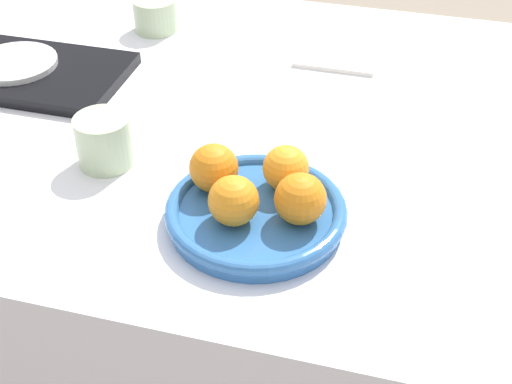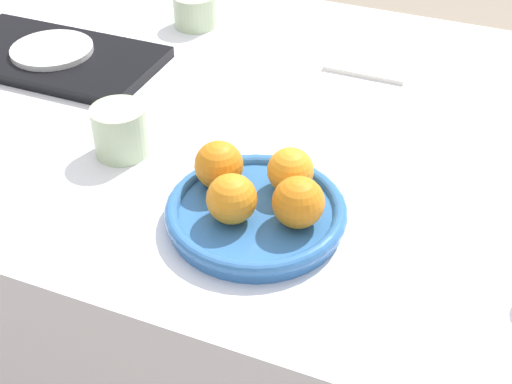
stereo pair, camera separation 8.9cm
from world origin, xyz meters
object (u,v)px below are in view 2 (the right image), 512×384
object	(u,v)px
orange_2	(290,171)
cup_0	(195,11)
orange_1	(298,202)
side_plate	(52,50)
orange_3	(219,165)
orange_0	(232,199)
fruit_platter	(256,213)
cup_2	(120,131)
serving_tray	(53,57)
napkin	(372,59)

from	to	relation	value
orange_2	cup_0	bearing A→B (deg)	128.83
orange_1	side_plate	xyz separation A→B (m)	(-0.56, 0.27, -0.03)
orange_3	cup_0	distance (m)	0.54
orange_0	side_plate	xyz separation A→B (m)	(-0.48, 0.30, -0.03)
fruit_platter	orange_2	distance (m)	0.07
side_plate	cup_2	bearing A→B (deg)	-37.26
orange_0	orange_1	world-z (taller)	orange_1
orange_3	cup_0	bearing A→B (deg)	119.63
serving_tray	cup_2	bearing A→B (deg)	-37.26
orange_0	orange_3	world-z (taller)	orange_3
cup_2	napkin	bearing A→B (deg)	57.59
orange_3	side_plate	bearing A→B (deg)	151.22
serving_tray	napkin	size ratio (longest dim) A/B	2.62
side_plate	fruit_platter	bearing A→B (deg)	-28.31
orange_1	orange_2	bearing A→B (deg)	118.20
orange_3	orange_1	bearing A→B (deg)	-15.52
side_plate	cup_0	distance (m)	0.29
fruit_platter	orange_1	bearing A→B (deg)	-3.62
orange_1	orange_3	xyz separation A→B (m)	(-0.12, 0.03, -0.00)
orange_0	orange_1	xyz separation A→B (m)	(0.08, 0.02, 0.00)
side_plate	cup_0	size ratio (longest dim) A/B	1.74
fruit_platter	cup_2	bearing A→B (deg)	163.19
fruit_platter	napkin	bearing A→B (deg)	87.28
orange_0	cup_0	size ratio (longest dim) A/B	0.77
orange_2	cup_2	size ratio (longest dim) A/B	0.77
orange_0	serving_tray	distance (m)	0.56
orange_3	napkin	xyz separation A→B (m)	(0.09, 0.46, -0.05)
fruit_platter	cup_2	xyz separation A→B (m)	(-0.24, 0.07, 0.02)
cup_0	cup_2	xyz separation A→B (m)	(0.09, -0.43, 0.01)
serving_tray	cup_2	size ratio (longest dim) A/B	4.72
orange_2	side_plate	bearing A→B (deg)	157.97
cup_0	napkin	bearing A→B (deg)	-1.89
orange_2	fruit_platter	bearing A→B (deg)	-113.90
serving_tray	side_plate	xyz separation A→B (m)	(0.00, -0.00, 0.02)
orange_0	side_plate	size ratio (longest dim) A/B	0.44
cup_0	napkin	size ratio (longest dim) A/B	0.58
napkin	cup_2	bearing A→B (deg)	-122.41
orange_0	serving_tray	size ratio (longest dim) A/B	0.17
orange_0	napkin	size ratio (longest dim) A/B	0.45
orange_3	napkin	size ratio (longest dim) A/B	0.45
fruit_platter	orange_1	size ratio (longest dim) A/B	3.58
orange_0	napkin	world-z (taller)	orange_0
orange_3	serving_tray	world-z (taller)	orange_3
orange_3	fruit_platter	bearing A→B (deg)	-25.03
orange_3	cup_0	xyz separation A→B (m)	(-0.27, 0.47, -0.02)
serving_tray	cup_0	bearing A→B (deg)	54.67
serving_tray	napkin	distance (m)	0.57
side_plate	orange_1	bearing A→B (deg)	-26.08
orange_1	cup_0	size ratio (longest dim) A/B	0.79
fruit_platter	side_plate	xyz separation A→B (m)	(-0.50, 0.27, 0.01)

